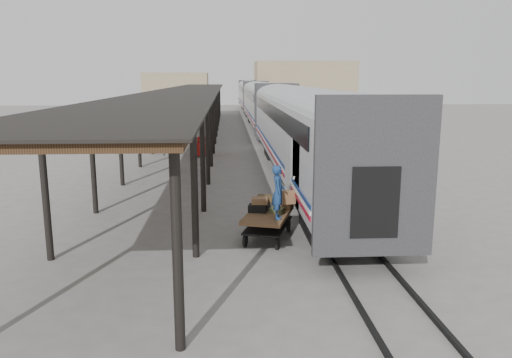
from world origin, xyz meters
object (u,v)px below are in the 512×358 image
Objects in this scene: porter at (278,192)px; luggage_tug at (203,147)px; pedestrian at (174,154)px; baggage_cart at (268,219)px.

luggage_tug is at bearing 14.83° from porter.
pedestrian is (-4.48, 12.82, -0.77)m from porter.
baggage_cart is 1.24m from porter.
luggage_tug is at bearing -119.31° from pedestrian.
baggage_cart is 12.89m from pedestrian.
pedestrian is (-1.36, -5.34, 0.36)m from luggage_tug.
pedestrian is (-4.23, 12.17, 0.27)m from baggage_cart.
porter is (3.12, -18.16, 1.12)m from luggage_tug.
porter is at bearing -51.93° from baggage_cart.
pedestrian reaches higher than luggage_tug.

